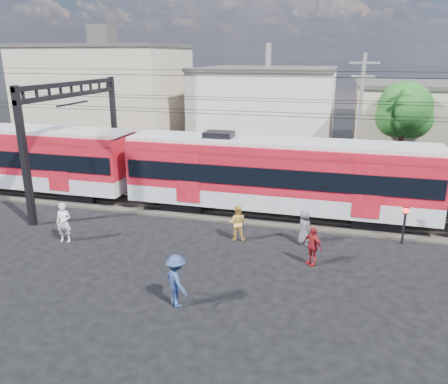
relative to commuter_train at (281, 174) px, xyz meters
The scene contains 16 objects.
ground 8.61m from the commuter_train, 104.66° to the right, with size 120.00×120.00×0.00m, color black.
track_bed 3.14m from the commuter_train, behind, with size 70.00×3.40×0.12m, color #2D2823.
rail_near 3.14m from the commuter_train, 160.29° to the right, with size 70.00×0.12×0.12m, color #59544C.
rail_far 3.14m from the commuter_train, 160.29° to the left, with size 70.00×0.12×0.12m, color #59544C.
commuter_train is the anchor object (origin of this frame).
catenary 11.09m from the commuter_train, behind, with size 70.00×9.30×7.52m.
building_west 25.01m from the commuter_train, 140.04° to the left, with size 14.28×10.20×9.30m.
building_midwest 19.48m from the commuter_train, 102.16° to the left, with size 12.24×12.24×7.30m.
utility_pole_mid 8.30m from the commuter_train, 60.83° to the left, with size 1.80×0.24×8.50m.
tree_near 12.54m from the commuter_train, 54.90° to the left, with size 3.82×3.64×6.72m.
pedestrian_a 11.06m from the commuter_train, 147.47° to the right, with size 0.68×0.45×1.87m, color silver.
pedestrian_b 4.19m from the commuter_train, 113.01° to the right, with size 0.83×0.65×1.71m, color gold.
pedestrian_c 10.04m from the commuter_train, 102.78° to the right, with size 1.23×0.71×1.91m, color navy.
pedestrian_d 5.89m from the commuter_train, 68.60° to the right, with size 0.99×0.41×1.69m, color maroon.
pedestrian_e 3.92m from the commuter_train, 64.19° to the right, with size 0.79×0.52×1.63m, color #535257.
crossing_signal 6.43m from the commuter_train, 19.14° to the right, with size 0.26×0.26×1.80m.
Camera 1 is at (4.96, -14.15, 8.36)m, focal length 35.00 mm.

